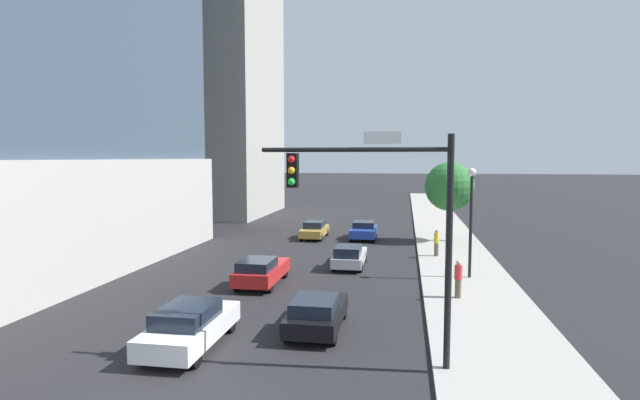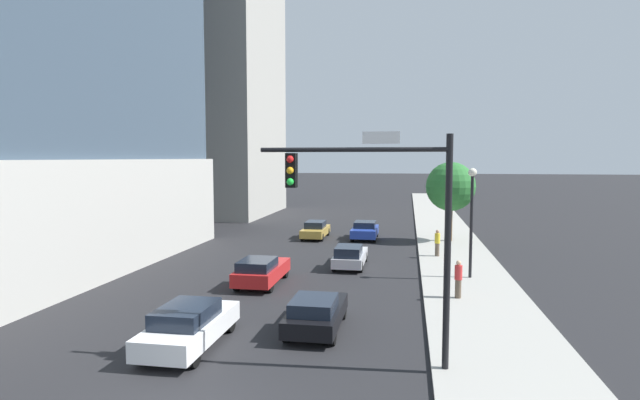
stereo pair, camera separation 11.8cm
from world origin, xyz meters
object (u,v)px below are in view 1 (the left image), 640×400
at_px(street_lamp, 471,206).
at_px(street_tree, 450,187).
at_px(pedestrian_red_shirt, 458,279).
at_px(car_gold, 314,230).
at_px(construction_building, 210,52).
at_px(traffic_light_pole, 384,206).
at_px(car_silver, 349,256).
at_px(car_white, 190,326).
at_px(pedestrian_yellow_shirt, 436,243).
at_px(car_black, 317,313).
at_px(car_red, 261,271).
at_px(car_blue, 364,230).

bearing_deg(street_lamp, street_tree, 90.54).
height_order(street_lamp, pedestrian_red_shirt, street_lamp).
bearing_deg(car_gold, construction_building, 133.25).
bearing_deg(car_gold, street_lamp, -49.60).
bearing_deg(traffic_light_pole, car_silver, 100.31).
distance_m(car_white, pedestrian_yellow_shirt, 19.38).
bearing_deg(car_silver, car_gold, 110.96).
height_order(street_lamp, car_black, street_lamp).
distance_m(street_lamp, car_white, 15.87).
bearing_deg(street_tree, car_gold, 177.54).
distance_m(car_gold, car_white, 23.82).
bearing_deg(car_gold, pedestrian_yellow_shirt, -36.37).
relative_size(construction_building, car_red, 9.73).
distance_m(construction_building, car_red, 38.54).
bearing_deg(traffic_light_pole, construction_building, 117.93).
height_order(traffic_light_pole, car_gold, traffic_light_pole).
bearing_deg(construction_building, street_tree, -32.65).
bearing_deg(street_tree, street_lamp, -89.46).
relative_size(street_tree, pedestrian_yellow_shirt, 3.53).
height_order(street_tree, pedestrian_red_shirt, street_tree).
distance_m(construction_building, car_black, 45.22).
bearing_deg(street_tree, car_red, -125.21).
xyz_separation_m(traffic_light_pole, car_blue, (-2.57, 24.57, -4.27)).
bearing_deg(car_white, car_blue, 80.60).
bearing_deg(car_black, traffic_light_pole, -49.36).
bearing_deg(car_silver, car_white, -106.35).
bearing_deg(pedestrian_red_shirt, car_white, -142.62).
height_order(street_lamp, car_blue, street_lamp).
xyz_separation_m(street_lamp, car_silver, (-6.59, 2.06, -3.25)).
relative_size(traffic_light_pole, street_lamp, 1.23).
bearing_deg(car_black, street_tree, 72.88).
xyz_separation_m(construction_building, car_red, (14.77, -30.94, -17.62)).
bearing_deg(traffic_light_pole, car_black, 130.64).
distance_m(car_red, car_silver, 6.30).
distance_m(pedestrian_yellow_shirt, pedestrian_red_shirt, 9.79).
relative_size(construction_building, street_lamp, 7.63).
relative_size(traffic_light_pole, car_silver, 1.60).
xyz_separation_m(car_blue, pedestrian_red_shirt, (5.59, -16.62, 0.30)).
bearing_deg(car_blue, street_tree, -4.79).
bearing_deg(street_tree, construction_building, 147.35).
xyz_separation_m(construction_building, street_lamp, (25.31, -28.09, -14.44)).
height_order(street_lamp, street_tree, street_tree).
distance_m(street_lamp, pedestrian_red_shirt, 5.15).
relative_size(construction_building, pedestrian_yellow_shirt, 25.92).
distance_m(street_tree, pedestrian_yellow_shirt, 7.20).
relative_size(construction_building, car_white, 9.24).
distance_m(car_black, pedestrian_red_shirt, 7.47).
bearing_deg(construction_building, street_lamp, -47.98).
bearing_deg(car_blue, car_white, -99.40).
bearing_deg(pedestrian_red_shirt, street_tree, 86.83).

